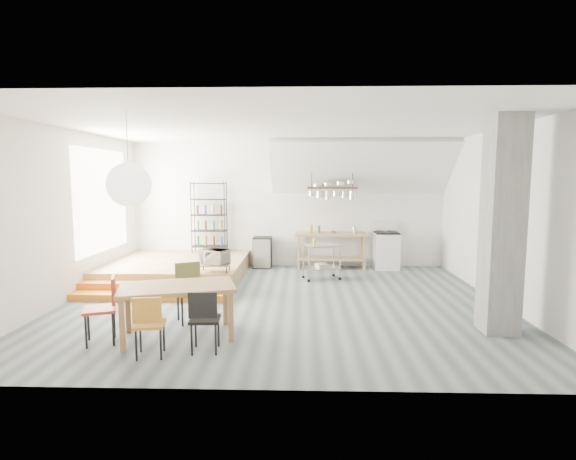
{
  "coord_description": "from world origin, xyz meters",
  "views": [
    {
      "loc": [
        0.35,
        -8.13,
        2.29
      ],
      "look_at": [
        0.08,
        0.8,
        1.25
      ],
      "focal_mm": 28.0,
      "sensor_mm": 36.0,
      "label": 1
    }
  ],
  "objects_px": {
    "stove": "(386,250)",
    "rolling_cart": "(322,257)",
    "dining_table": "(177,291)",
    "mini_fridge": "(262,252)"
  },
  "relations": [
    {
      "from": "rolling_cart",
      "to": "mini_fridge",
      "type": "distance_m",
      "value": 1.97
    },
    {
      "from": "stove",
      "to": "mini_fridge",
      "type": "xyz_separation_m",
      "value": [
        -3.14,
        0.04,
        -0.09
      ]
    },
    {
      "from": "dining_table",
      "to": "rolling_cart",
      "type": "distance_m",
      "value": 4.39
    },
    {
      "from": "stove",
      "to": "rolling_cart",
      "type": "bearing_deg",
      "value": -142.99
    },
    {
      "from": "mini_fridge",
      "to": "dining_table",
      "type": "bearing_deg",
      "value": -98.76
    },
    {
      "from": "dining_table",
      "to": "mini_fridge",
      "type": "distance_m",
      "value": 5.15
    },
    {
      "from": "stove",
      "to": "mini_fridge",
      "type": "bearing_deg",
      "value": 179.2
    },
    {
      "from": "stove",
      "to": "mini_fridge",
      "type": "relative_size",
      "value": 1.49
    },
    {
      "from": "stove",
      "to": "rolling_cart",
      "type": "relative_size",
      "value": 1.31
    },
    {
      "from": "stove",
      "to": "dining_table",
      "type": "height_order",
      "value": "stove"
    }
  ]
}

